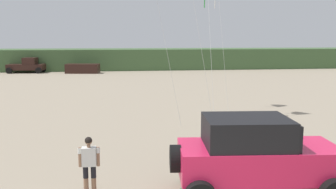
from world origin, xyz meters
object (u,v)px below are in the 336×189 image
(jeep, at_px, (256,154))
(distant_pickup, at_px, (27,66))
(distant_sedan, at_px, (83,69))
(person_watching, at_px, (89,162))

(jeep, bearing_deg, distant_pickup, 110.97)
(distant_sedan, bearing_deg, person_watching, -75.17)
(jeep, height_order, distant_pickup, jeep)
(distant_pickup, bearing_deg, distant_sedan, -11.72)
(jeep, relative_size, person_watching, 2.97)
(distant_sedan, bearing_deg, distant_pickup, 177.72)
(person_watching, relative_size, distant_sedan, 0.40)
(jeep, relative_size, distant_pickup, 1.05)
(jeep, distance_m, person_watching, 4.71)
(distant_pickup, bearing_deg, jeep, -69.03)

